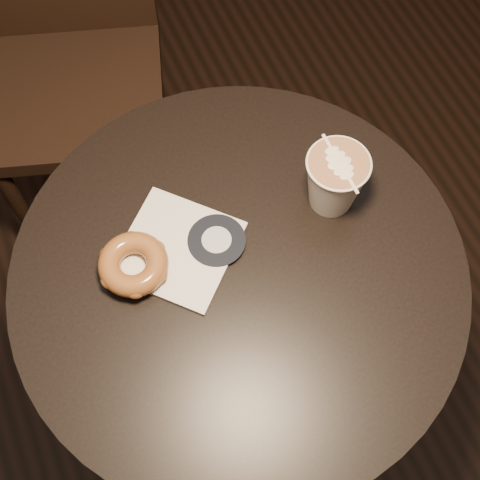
{
  "coord_description": "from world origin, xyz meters",
  "views": [
    {
      "loc": [
        -0.16,
        -0.37,
        1.68
      ],
      "look_at": [
        0.01,
        0.03,
        0.79
      ],
      "focal_mm": 50.0,
      "sensor_mm": 36.0,
      "label": 1
    }
  ],
  "objects_px": {
    "chair": "(62,25)",
    "doughnut": "(133,264)",
    "latte_cup": "(334,182)",
    "cafe_table": "(239,314)",
    "pastry_bag": "(178,249)"
  },
  "relations": [
    {
      "from": "latte_cup",
      "to": "chair",
      "type": "bearing_deg",
      "value": 111.24
    },
    {
      "from": "cafe_table",
      "to": "pastry_bag",
      "type": "xyz_separation_m",
      "value": [
        -0.07,
        0.07,
        0.2
      ]
    },
    {
      "from": "chair",
      "to": "latte_cup",
      "type": "distance_m",
      "value": 0.79
    },
    {
      "from": "pastry_bag",
      "to": "doughnut",
      "type": "bearing_deg",
      "value": 142.06
    },
    {
      "from": "cafe_table",
      "to": "pastry_bag",
      "type": "relative_size",
      "value": 4.56
    },
    {
      "from": "cafe_table",
      "to": "doughnut",
      "type": "bearing_deg",
      "value": 156.89
    },
    {
      "from": "cafe_table",
      "to": "chair",
      "type": "relative_size",
      "value": 0.73
    },
    {
      "from": "pastry_bag",
      "to": "latte_cup",
      "type": "height_order",
      "value": "latte_cup"
    },
    {
      "from": "cafe_table",
      "to": "pastry_bag",
      "type": "bearing_deg",
      "value": 136.84
    },
    {
      "from": "latte_cup",
      "to": "pastry_bag",
      "type": "bearing_deg",
      "value": 176.94
    },
    {
      "from": "chair",
      "to": "doughnut",
      "type": "bearing_deg",
      "value": -76.35
    },
    {
      "from": "pastry_bag",
      "to": "doughnut",
      "type": "distance_m",
      "value": 0.07
    },
    {
      "from": "cafe_table",
      "to": "latte_cup",
      "type": "bearing_deg",
      "value": 16.6
    },
    {
      "from": "chair",
      "to": "pastry_bag",
      "type": "bearing_deg",
      "value": -70.49
    },
    {
      "from": "cafe_table",
      "to": "chair",
      "type": "bearing_deg",
      "value": 96.84
    }
  ]
}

